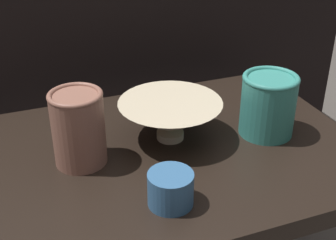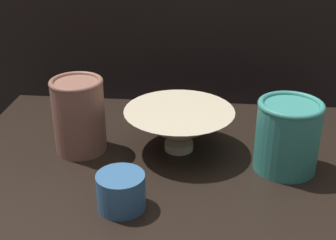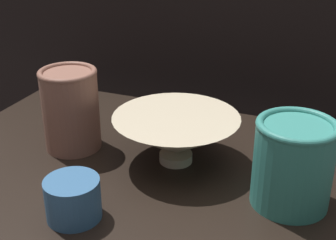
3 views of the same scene
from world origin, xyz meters
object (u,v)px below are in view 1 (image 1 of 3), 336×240
vase_colorful_right (268,104)px  vase_textured_left (78,127)px  bowl (170,117)px  cup (171,189)px

vase_colorful_right → vase_textured_left: bearing=175.4°
bowl → vase_colorful_right: bearing=-14.4°
bowl → vase_textured_left: (-0.19, -0.02, 0.03)m
vase_textured_left → bowl: bearing=5.8°
vase_textured_left → cup: bearing=-57.6°
cup → bowl: bearing=69.0°
bowl → cup: bearing=-111.0°
vase_colorful_right → bowl: bearing=165.6°
vase_colorful_right → cup: 0.32m
vase_colorful_right → cup: (-0.28, -0.15, -0.04)m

